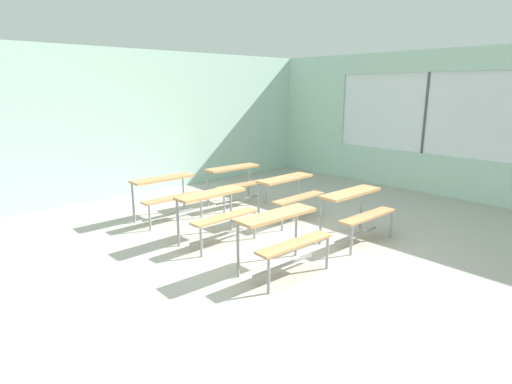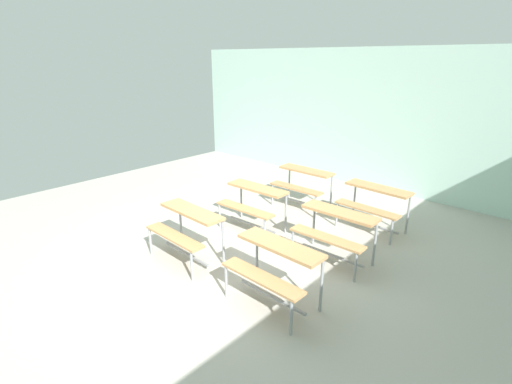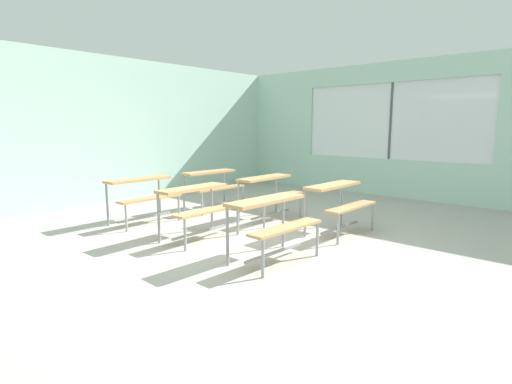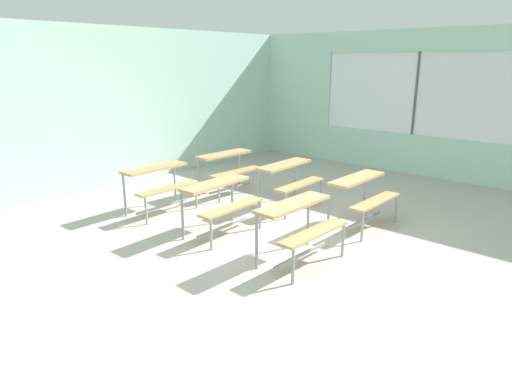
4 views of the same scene
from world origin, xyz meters
name	(u,v)px [view 4 (image 4 of 4)]	position (x,y,z in m)	size (l,w,h in m)	color
ground	(286,249)	(0.00, 0.00, -0.03)	(10.00, 9.00, 0.05)	#ADA89E
wall_back	(98,109)	(0.00, 4.50, 1.50)	(10.00, 0.12, 3.00)	silver
wall_right	(446,108)	(5.00, -0.13, 1.45)	(0.12, 9.00, 3.00)	silver
desk_bench_r0c0	(300,219)	(-0.23, -0.37, 0.56)	(1.12, 0.62, 0.74)	tan
desk_bench_r0c1	(363,190)	(1.36, -0.34, 0.56)	(1.11, 0.61, 0.74)	tan
desk_bench_r1c0	(221,196)	(-0.21, 1.01, 0.56)	(1.12, 0.62, 0.74)	tan
desk_bench_r1c1	(290,175)	(1.36, 1.01, 0.56)	(1.11, 0.61, 0.74)	tan
desk_bench_r2c0	(159,178)	(-0.21, 2.42, 0.56)	(1.11, 0.60, 0.74)	tan
desk_bench_r2c1	(228,163)	(1.29, 2.36, 0.56)	(1.13, 0.64, 0.74)	tan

